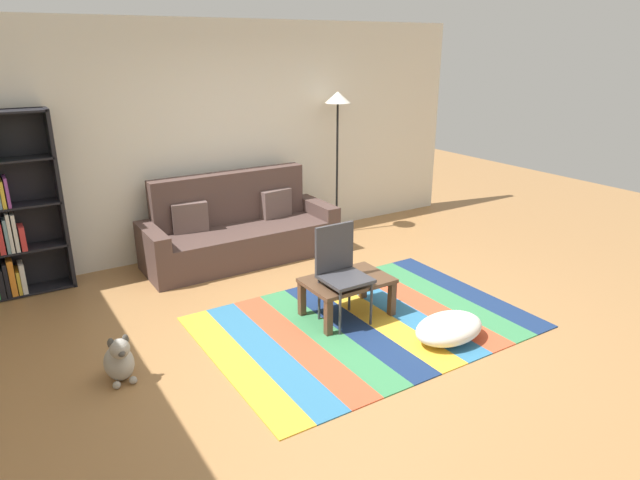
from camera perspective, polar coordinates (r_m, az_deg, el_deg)
name	(u,v)px	position (r m, az deg, el deg)	size (l,w,h in m)	color
ground_plane	(345,322)	(5.16, 2.54, -8.47)	(14.00, 14.00, 0.00)	#9E7042
back_wall	(226,138)	(6.89, -9.65, 10.29)	(6.80, 0.10, 2.70)	silver
rug	(365,322)	(5.17, 4.60, -8.44)	(2.86, 2.01, 0.01)	gold
couch	(239,231)	(6.61, -8.31, 0.92)	(2.26, 0.80, 1.00)	#4C3833
bookshelf	(0,214)	(6.23, -29.99, 2.36)	(0.90, 0.28, 1.84)	black
coffee_table	(347,285)	(5.16, 2.80, -4.63)	(0.79, 0.53, 0.37)	#513826
pouf	(449,328)	(4.92, 13.12, -8.83)	(0.66, 0.43, 0.24)	white
dog	(119,361)	(4.55, -19.93, -11.57)	(0.22, 0.35, 0.40)	#9E998E
standing_lamp	(338,116)	(7.20, 1.82, 12.58)	(0.32, 0.32, 1.86)	black
tv_remote	(344,277)	(5.14, 2.48, -3.83)	(0.04, 0.15, 0.02)	black
folding_chair	(340,266)	(5.00, 2.07, -2.66)	(0.40, 0.40, 0.90)	#38383D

